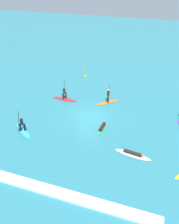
# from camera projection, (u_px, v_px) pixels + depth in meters

# --- Properties ---
(ground_plane) EXTENTS (120.00, 120.00, 0.00)m
(ground_plane) POSITION_uv_depth(u_px,v_px,m) (90.00, 116.00, 26.24)
(ground_plane) COLOR teal
(ground_plane) RESTS_ON ground
(surfer_on_red_board) EXTENTS (3.23, 0.96, 2.37)m
(surfer_on_red_board) POSITION_uv_depth(u_px,v_px,m) (65.00, 97.00, 29.30)
(surfer_on_red_board) COLOR red
(surfer_on_red_board) RESTS_ON ground_plane
(surfer_on_green_board) EXTENTS (0.76, 2.46, 0.43)m
(surfer_on_green_board) POSITION_uv_depth(u_px,v_px,m) (102.00, 127.00, 24.12)
(surfer_on_green_board) COLOR #23B266
(surfer_on_green_board) RESTS_ON ground_plane
(surfer_on_white_board) EXTENTS (3.31, 1.11, 0.41)m
(surfer_on_white_board) POSITION_uv_depth(u_px,v_px,m) (133.00, 154.00, 20.71)
(surfer_on_white_board) COLOR white
(surfer_on_white_board) RESTS_ON ground_plane
(surfer_on_orange_board) EXTENTS (2.59, 2.57, 2.25)m
(surfer_on_orange_board) POSITION_uv_depth(u_px,v_px,m) (108.00, 99.00, 28.57)
(surfer_on_orange_board) COLOR orange
(surfer_on_orange_board) RESTS_ON ground_plane
(surfer_on_teal_board) EXTENTS (2.96, 2.39, 2.30)m
(surfer_on_teal_board) POSITION_uv_depth(u_px,v_px,m) (23.00, 128.00, 23.63)
(surfer_on_teal_board) COLOR #33C6CC
(surfer_on_teal_board) RESTS_ON ground_plane
(marker_buoy) EXTENTS (0.37, 0.37, 1.36)m
(marker_buoy) POSITION_uv_depth(u_px,v_px,m) (85.00, 75.00, 35.42)
(marker_buoy) COLOR yellow
(marker_buoy) RESTS_ON ground_plane
(wave_crest) EXTENTS (17.45, 0.90, 0.18)m
(wave_crest) POSITION_uv_depth(u_px,v_px,m) (42.00, 188.00, 17.58)
(wave_crest) COLOR white
(wave_crest) RESTS_ON ground_plane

